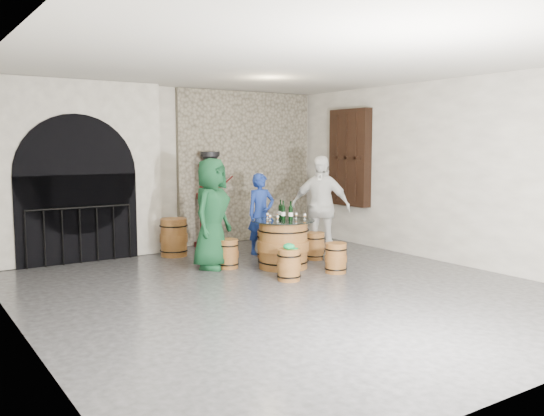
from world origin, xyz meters
TOP-DOWN VIEW (x-y plane):
  - ground at (0.00, 0.00)m, footprint 8.00×8.00m
  - wall_back at (0.00, 4.00)m, footprint 8.00×0.00m
  - wall_left at (-3.50, 0.00)m, footprint 0.00×8.00m
  - wall_right at (3.50, 0.00)m, footprint 0.00×8.00m
  - ceiling at (0.00, 0.00)m, footprint 8.00×8.00m
  - stone_facing_panel at (1.80, 3.94)m, footprint 3.20×0.12m
  - arched_opening at (-1.90, 3.74)m, footprint 3.10×0.60m
  - shuttered_window at (3.38, 2.40)m, footprint 0.23×1.10m
  - barrel_table at (0.84, 1.16)m, footprint 1.06×1.06m
  - barrel_stool_left at (0.05, 1.65)m, footprint 0.37×0.37m
  - barrel_stool_far at (1.09, 2.05)m, footprint 0.37×0.37m
  - barrel_stool_right at (1.73, 1.43)m, footprint 0.37×0.37m
  - barrel_stool_near_right at (1.32, 0.36)m, footprint 0.37×0.37m
  - barrel_stool_near_left at (0.38, 0.35)m, footprint 0.37×0.37m
  - green_cap at (0.39, 0.34)m, footprint 0.23×0.18m
  - person_green at (-0.17, 1.79)m, footprint 1.08×1.00m
  - person_blue at (1.19, 2.40)m, footprint 0.58×0.40m
  - person_white at (1.88, 1.48)m, footprint 1.02×1.15m
  - wine_bottle_left at (0.85, 1.17)m, footprint 0.08×0.08m
  - wine_bottle_center at (0.92, 1.05)m, footprint 0.08×0.08m
  - wine_bottle_right at (0.90, 1.32)m, footprint 0.08×0.08m
  - tasting_glass_a at (0.66, 1.06)m, footprint 0.05×0.05m
  - tasting_glass_b at (1.13, 1.18)m, footprint 0.05×0.05m
  - tasting_glass_c at (0.72, 1.46)m, footprint 0.05×0.05m
  - tasting_glass_d at (0.95, 1.48)m, footprint 0.05×0.05m
  - tasting_glass_e at (1.18, 1.01)m, footprint 0.05×0.05m
  - tasting_glass_f at (0.61, 1.20)m, footprint 0.05×0.05m
  - side_barrel at (-0.27, 3.13)m, footprint 0.53×0.53m
  - corking_press at (0.76, 3.60)m, footprint 0.81×0.48m
  - control_box at (2.05, 3.86)m, footprint 0.18×0.10m

SIDE VIEW (x-z plane):
  - ground at x=0.00m, z-range 0.00..0.00m
  - barrel_stool_left at x=0.05m, z-range 0.00..0.49m
  - barrel_stool_far at x=1.09m, z-range 0.00..0.49m
  - barrel_stool_right at x=1.73m, z-range 0.00..0.49m
  - barrel_stool_near_right at x=1.32m, z-range 0.00..0.49m
  - barrel_stool_near_left at x=0.38m, z-range 0.00..0.49m
  - side_barrel at x=-0.27m, z-range 0.00..0.70m
  - barrel_table at x=0.84m, z-range 0.00..0.81m
  - green_cap at x=0.39m, z-range 0.48..0.58m
  - person_blue at x=1.19m, z-range 0.00..1.54m
  - tasting_glass_a at x=0.66m, z-range 0.81..0.91m
  - tasting_glass_b at x=1.13m, z-range 0.81..0.91m
  - tasting_glass_c at x=0.72m, z-range 0.81..0.91m
  - tasting_glass_d at x=0.95m, z-range 0.81..0.91m
  - tasting_glass_e at x=1.18m, z-range 0.81..0.91m
  - tasting_glass_f at x=0.61m, z-range 0.81..0.91m
  - person_green at x=-0.17m, z-range 0.00..1.85m
  - person_white at x=1.88m, z-range 0.00..1.88m
  - wine_bottle_left at x=0.85m, z-range 0.78..1.11m
  - wine_bottle_center at x=0.92m, z-range 0.78..1.11m
  - wine_bottle_right at x=0.90m, z-range 0.78..1.11m
  - corking_press at x=0.76m, z-range 0.16..2.09m
  - control_box at x=2.05m, z-range 1.24..1.46m
  - arched_opening at x=-1.90m, z-range -0.01..3.18m
  - wall_back at x=0.00m, z-range -2.40..5.60m
  - wall_left at x=-3.50m, z-range -2.40..5.60m
  - wall_right at x=3.50m, z-range -2.40..5.60m
  - stone_facing_panel at x=1.80m, z-range 0.01..3.19m
  - shuttered_window at x=3.38m, z-range 0.80..2.80m
  - ceiling at x=0.00m, z-range 3.20..3.20m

